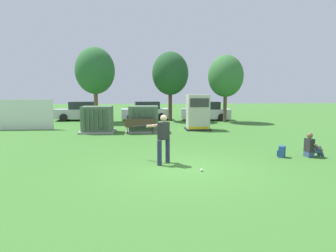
% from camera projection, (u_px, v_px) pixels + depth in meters
% --- Properties ---
extents(ground_plane, '(96.00, 96.00, 0.00)m').
position_uv_depth(ground_plane, '(184.00, 169.00, 9.66)').
color(ground_plane, '#3D752D').
extents(fence_panel, '(4.80, 0.12, 2.00)m').
position_uv_depth(fence_panel, '(16.00, 115.00, 19.18)').
color(fence_panel, white).
rests_on(fence_panel, ground).
extents(transformer_west, '(2.10, 1.70, 1.62)m').
position_uv_depth(transformer_west, '(97.00, 120.00, 17.90)').
color(transformer_west, '#9E9B93').
rests_on(transformer_west, ground).
extents(transformer_mid_west, '(2.10, 1.70, 1.62)m').
position_uv_depth(transformer_mid_west, '(143.00, 119.00, 18.19)').
color(transformer_mid_west, '#9E9B93').
rests_on(transformer_mid_west, ground).
extents(generator_enclosure, '(1.60, 1.40, 2.30)m').
position_uv_depth(generator_enclosure, '(198.00, 113.00, 19.08)').
color(generator_enclosure, '#262626').
rests_on(generator_enclosure, ground).
extents(park_bench, '(1.82, 0.52, 0.92)m').
position_uv_depth(park_bench, '(140.00, 125.00, 17.31)').
color(park_bench, '#4C3828').
rests_on(park_bench, ground).
extents(batter, '(1.39, 1.24, 1.74)m').
position_uv_depth(batter, '(162.00, 136.00, 10.18)').
color(batter, '#282D4C').
rests_on(batter, ground).
extents(sports_ball, '(0.09, 0.09, 0.09)m').
position_uv_depth(sports_ball, '(202.00, 170.00, 9.31)').
color(sports_ball, white).
rests_on(sports_ball, ground).
extents(seated_spectator, '(0.75, 0.58, 0.96)m').
position_uv_depth(seated_spectator, '(311.00, 147.00, 11.33)').
color(seated_spectator, '#384C75').
rests_on(seated_spectator, ground).
extents(backpack, '(0.37, 0.38, 0.44)m').
position_uv_depth(backpack, '(282.00, 152.00, 11.28)').
color(backpack, '#264C8C').
rests_on(backpack, ground).
extents(tree_left, '(3.17, 3.17, 6.05)m').
position_uv_depth(tree_left, '(95.00, 71.00, 23.49)').
color(tree_left, brown).
rests_on(tree_left, ground).
extents(tree_center_left, '(3.03, 3.03, 5.80)m').
position_uv_depth(tree_center_left, '(170.00, 74.00, 24.41)').
color(tree_center_left, '#4C3828').
rests_on(tree_center_left, ground).
extents(tree_center_right, '(2.84, 2.84, 5.42)m').
position_uv_depth(tree_center_right, '(226.00, 76.00, 23.50)').
color(tree_center_right, brown).
rests_on(tree_center_right, ground).
extents(parked_car_leftmost, '(4.36, 2.25, 1.62)m').
position_uv_depth(parked_car_leftmost, '(81.00, 112.00, 25.35)').
color(parked_car_leftmost, '#B2B2B7').
rests_on(parked_car_leftmost, ground).
extents(parked_car_left_of_center, '(4.34, 2.22, 1.62)m').
position_uv_depth(parked_car_left_of_center, '(146.00, 111.00, 25.69)').
color(parked_car_left_of_center, silver).
rests_on(parked_car_left_of_center, ground).
extents(parked_car_right_of_center, '(4.36, 2.27, 1.62)m').
position_uv_depth(parked_car_right_of_center, '(206.00, 112.00, 25.38)').
color(parked_car_right_of_center, silver).
rests_on(parked_car_right_of_center, ground).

